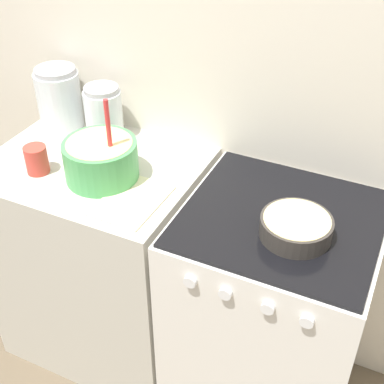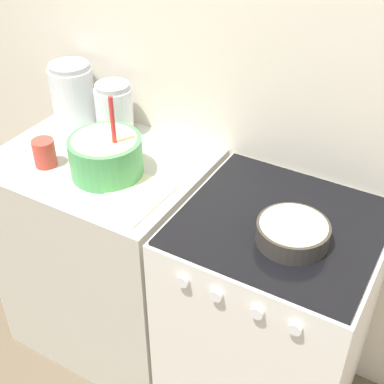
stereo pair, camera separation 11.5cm
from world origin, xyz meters
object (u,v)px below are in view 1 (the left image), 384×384
baking_pan (296,227)px  storage_jar_left (60,102)px  storage_jar_middle (104,116)px  mixing_bowl (101,158)px  tin_can (37,160)px  stove (269,316)px

baking_pan → storage_jar_left: storage_jar_left is taller
storage_jar_middle → mixing_bowl: bearing=-59.4°
mixing_bowl → tin_can: (-0.23, -0.07, -0.03)m
stove → storage_jar_left: storage_jar_left is taller
stove → baking_pan: bearing=-48.6°
stove → storage_jar_left: (-0.99, 0.20, 0.58)m
tin_can → storage_jar_middle: bearing=75.8°
baking_pan → storage_jar_middle: size_ratio=1.05×
mixing_bowl → tin_can: size_ratio=3.06×
tin_can → storage_jar_left: bearing=111.5°
stove → mixing_bowl: bearing=-175.1°
baking_pan → storage_jar_left: (-1.05, 0.27, 0.07)m
storage_jar_left → storage_jar_middle: storage_jar_left is taller
storage_jar_left → baking_pan: bearing=-14.2°
mixing_bowl → baking_pan: 0.70m
stove → mixing_bowl: 0.84m
storage_jar_left → tin_can: (0.13, -0.32, -0.05)m
storage_jar_left → tin_can: bearing=-68.5°
stove → mixing_bowl: mixing_bowl is taller
mixing_bowl → storage_jar_middle: bearing=120.6°
storage_jar_left → tin_can: size_ratio=2.43×
storage_jar_left → tin_can: storage_jar_left is taller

